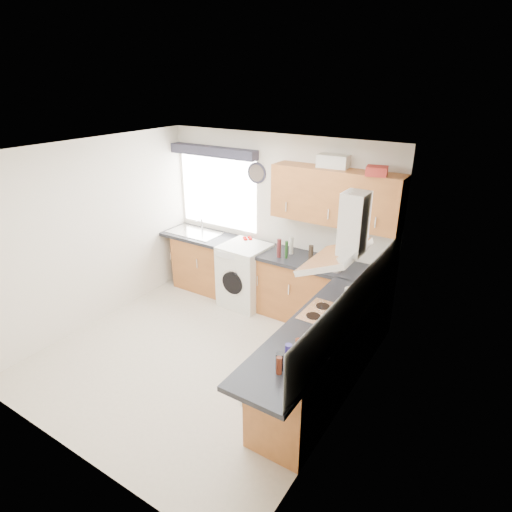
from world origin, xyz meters
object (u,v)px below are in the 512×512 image
Objects in this scene: upper_cabinets at (335,197)px; extractor_hood at (344,240)px; oven at (326,354)px; washing_machine at (245,275)px.

extractor_hood is at bearing -63.87° from upper_cabinets.
upper_cabinets is (-0.65, 1.33, 0.03)m from extractor_hood.
oven is 0.90× the size of washing_machine.
washing_machine reaches higher than oven.
washing_machine is at bearing 149.89° from extractor_hood.
washing_machine is at bearing 148.52° from oven.
upper_cabinets is at bearing 112.54° from oven.
oven is 0.50× the size of upper_cabinets.
extractor_hood is at bearing -27.17° from washing_machine.
upper_cabinets reaches higher than washing_machine.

